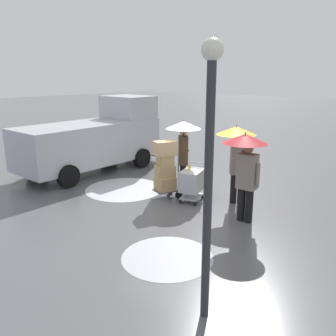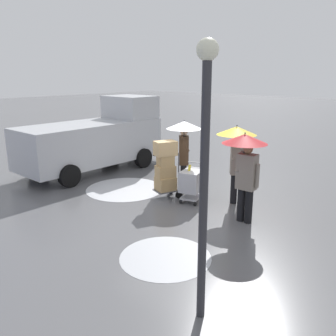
{
  "view_description": "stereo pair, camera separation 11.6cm",
  "coord_description": "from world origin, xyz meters",
  "px_view_note": "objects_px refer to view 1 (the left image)",
  "views": [
    {
      "loc": [
        -6.1,
        7.01,
        3.45
      ],
      "look_at": [
        -0.19,
        0.3,
        1.05
      ],
      "focal_mm": 37.98,
      "sensor_mm": 36.0,
      "label": 1
    },
    {
      "loc": [
        -6.18,
        6.94,
        3.45
      ],
      "look_at": [
        -0.19,
        0.3,
        1.05
      ],
      "focal_mm": 37.98,
      "sensor_mm": 36.0,
      "label": 2
    }
  ],
  "objects_px": {
    "cargo_van_parked_right": "(96,138)",
    "pedestrian_pink_side": "(183,139)",
    "hand_dolly_boxes": "(165,167)",
    "pedestrian_black_side": "(246,157)",
    "shopping_cart_vendor": "(192,181)",
    "street_lamp": "(209,158)",
    "pedestrian_white_side": "(237,147)"
  },
  "relations": [
    {
      "from": "cargo_van_parked_right",
      "to": "pedestrian_pink_side",
      "type": "height_order",
      "value": "cargo_van_parked_right"
    },
    {
      "from": "hand_dolly_boxes",
      "to": "pedestrian_black_side",
      "type": "distance_m",
      "value": 2.59
    },
    {
      "from": "shopping_cart_vendor",
      "to": "pedestrian_pink_side",
      "type": "relative_size",
      "value": 0.49
    },
    {
      "from": "pedestrian_pink_side",
      "to": "street_lamp",
      "type": "xyz_separation_m",
      "value": [
        -3.86,
        4.26,
        0.79
      ]
    },
    {
      "from": "shopping_cart_vendor",
      "to": "pedestrian_black_side",
      "type": "xyz_separation_m",
      "value": [
        -1.75,
        0.26,
        1.0
      ]
    },
    {
      "from": "pedestrian_pink_side",
      "to": "pedestrian_white_side",
      "type": "relative_size",
      "value": 1.0
    },
    {
      "from": "shopping_cart_vendor",
      "to": "street_lamp",
      "type": "relative_size",
      "value": 0.27
    },
    {
      "from": "shopping_cart_vendor",
      "to": "pedestrian_black_side",
      "type": "distance_m",
      "value": 2.03
    },
    {
      "from": "cargo_van_parked_right",
      "to": "shopping_cart_vendor",
      "type": "bearing_deg",
      "value": 176.12
    },
    {
      "from": "hand_dolly_boxes",
      "to": "street_lamp",
      "type": "xyz_separation_m",
      "value": [
        -3.83,
        3.44,
        1.47
      ]
    },
    {
      "from": "street_lamp",
      "to": "cargo_van_parked_right",
      "type": "bearing_deg",
      "value": -27.49
    },
    {
      "from": "pedestrian_black_side",
      "to": "pedestrian_white_side",
      "type": "relative_size",
      "value": 1.0
    },
    {
      "from": "shopping_cart_vendor",
      "to": "pedestrian_black_side",
      "type": "relative_size",
      "value": 0.49
    },
    {
      "from": "shopping_cart_vendor",
      "to": "pedestrian_pink_side",
      "type": "distance_m",
      "value": 1.39
    },
    {
      "from": "pedestrian_pink_side",
      "to": "pedestrian_white_side",
      "type": "distance_m",
      "value": 1.74
    },
    {
      "from": "street_lamp",
      "to": "pedestrian_white_side",
      "type": "bearing_deg",
      "value": -64.13
    },
    {
      "from": "pedestrian_white_side",
      "to": "street_lamp",
      "type": "distance_m",
      "value": 4.94
    },
    {
      "from": "cargo_van_parked_right",
      "to": "shopping_cart_vendor",
      "type": "height_order",
      "value": "cargo_van_parked_right"
    },
    {
      "from": "hand_dolly_boxes",
      "to": "pedestrian_pink_side",
      "type": "relative_size",
      "value": 0.76
    },
    {
      "from": "cargo_van_parked_right",
      "to": "shopping_cart_vendor",
      "type": "distance_m",
      "value": 4.68
    },
    {
      "from": "hand_dolly_boxes",
      "to": "pedestrian_white_side",
      "type": "relative_size",
      "value": 0.76
    },
    {
      "from": "cargo_van_parked_right",
      "to": "pedestrian_black_side",
      "type": "height_order",
      "value": "cargo_van_parked_right"
    },
    {
      "from": "hand_dolly_boxes",
      "to": "street_lamp",
      "type": "bearing_deg",
      "value": 138.11
    },
    {
      "from": "pedestrian_pink_side",
      "to": "street_lamp",
      "type": "height_order",
      "value": "street_lamp"
    },
    {
      "from": "hand_dolly_boxes",
      "to": "pedestrian_white_side",
      "type": "distance_m",
      "value": 2.07
    },
    {
      "from": "shopping_cart_vendor",
      "to": "street_lamp",
      "type": "distance_m",
      "value": 5.15
    },
    {
      "from": "pedestrian_pink_side",
      "to": "pedestrian_black_side",
      "type": "xyz_separation_m",
      "value": [
        -2.52,
        0.82,
        -0.01
      ]
    },
    {
      "from": "pedestrian_black_side",
      "to": "street_lamp",
      "type": "relative_size",
      "value": 0.56
    },
    {
      "from": "cargo_van_parked_right",
      "to": "pedestrian_black_side",
      "type": "xyz_separation_m",
      "value": [
        -6.38,
        0.58,
        0.39
      ]
    },
    {
      "from": "pedestrian_black_side",
      "to": "street_lamp",
      "type": "distance_m",
      "value": 3.78
    },
    {
      "from": "hand_dolly_boxes",
      "to": "street_lamp",
      "type": "height_order",
      "value": "street_lamp"
    },
    {
      "from": "cargo_van_parked_right",
      "to": "shopping_cart_vendor",
      "type": "relative_size",
      "value": 5.14
    }
  ]
}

